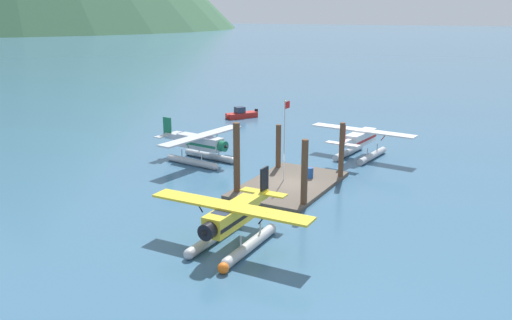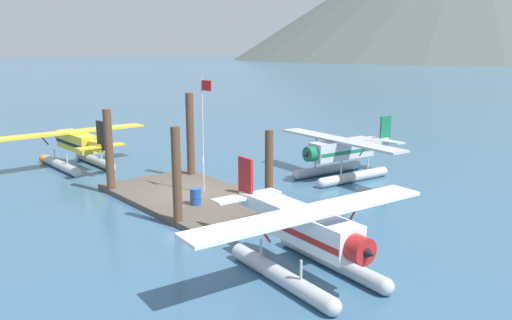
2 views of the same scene
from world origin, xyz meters
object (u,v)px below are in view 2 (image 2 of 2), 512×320
Objects in this scene: seaplane_yellow_port_aft at (77,146)px; seaplane_white_stbd_aft at (307,236)px; mooring_buoy at (43,158)px; seaplane_silver_bow_right at (341,155)px; flagpole at (204,123)px; fuel_drum at (195,197)px.

seaplane_yellow_port_aft is 23.43m from seaplane_white_stbd_aft.
seaplane_silver_bow_right is at bearing 37.61° from mooring_buoy.
flagpole is 13.05m from seaplane_yellow_port_aft.
seaplane_silver_bow_right is (0.44, 11.29, 0.84)m from fuel_drum.
fuel_drum is 0.08× the size of seaplane_silver_bow_right.
fuel_drum is at bearing 172.26° from seaplane_white_stbd_aft.
mooring_buoy is at bearing -172.27° from fuel_drum.
seaplane_white_stbd_aft is at bearing 2.26° from mooring_buoy.
flagpole is 16.76m from mooring_buoy.
fuel_drum is 1.39× the size of mooring_buoy.
flagpole is at bearing 165.04° from seaplane_white_stbd_aft.
fuel_drum is 14.02m from seaplane_yellow_port_aft.
seaplane_yellow_port_aft reaches higher than mooring_buoy.
seaplane_yellow_port_aft is 0.99× the size of seaplane_white_stbd_aft.
fuel_drum is 17.41m from mooring_buoy.
seaplane_silver_bow_right is at bearing 87.76° from fuel_drum.
seaplane_white_stbd_aft is at bearing -54.32° from seaplane_silver_bow_right.
seaplane_silver_bow_right is (17.69, 13.63, 1.26)m from mooring_buoy.
seaplane_white_stbd_aft is at bearing -14.96° from flagpole.
seaplane_yellow_port_aft is at bearing -176.21° from fuel_drum.
seaplane_white_stbd_aft is (23.43, -0.36, 0.00)m from seaplane_yellow_port_aft.
fuel_drum is at bearing 7.73° from mooring_buoy.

